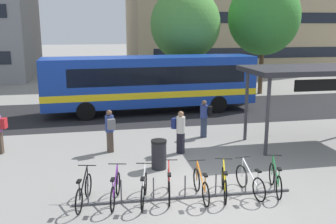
{
  "coord_description": "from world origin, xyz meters",
  "views": [
    {
      "loc": [
        -3.15,
        -9.97,
        4.84
      ],
      "look_at": [
        -0.23,
        4.91,
        1.39
      ],
      "focal_mm": 40.09,
      "sensor_mm": 36.0,
      "label": 1
    }
  ],
  "objects_px": {
    "commuter_navy_pack_1": "(180,129)",
    "parked_bicycle_black_0": "(84,192)",
    "parked_bicycle_white_2": "(144,190)",
    "parked_bicycle_red_3": "(169,185)",
    "street_tree_1": "(185,24)",
    "parked_bicycle_yellow_5": "(224,184)",
    "street_tree_0": "(264,17)",
    "commuter_black_pack_2": "(205,116)",
    "commuter_grey_pack_0": "(110,128)",
    "city_bus": "(149,82)",
    "transit_shelter": "(319,72)",
    "parked_bicycle_purple_1": "(115,190)",
    "parked_bicycle_orange_4": "(201,186)",
    "parked_bicycle_white_6": "(250,182)",
    "parked_bicycle_green_7": "(275,180)",
    "trash_bin": "(159,154)"
  },
  "relations": [
    {
      "from": "commuter_navy_pack_1",
      "to": "parked_bicycle_black_0",
      "type": "bearing_deg",
      "value": -94.49
    },
    {
      "from": "parked_bicycle_white_2",
      "to": "parked_bicycle_red_3",
      "type": "relative_size",
      "value": 0.99
    },
    {
      "from": "parked_bicycle_red_3",
      "to": "street_tree_1",
      "type": "relative_size",
      "value": 0.23
    },
    {
      "from": "street_tree_1",
      "to": "parked_bicycle_yellow_5",
      "type": "bearing_deg",
      "value": -99.53
    },
    {
      "from": "parked_bicycle_white_2",
      "to": "commuter_navy_pack_1",
      "type": "bearing_deg",
      "value": -13.86
    },
    {
      "from": "parked_bicycle_white_2",
      "to": "street_tree_0",
      "type": "distance_m",
      "value": 19.93
    },
    {
      "from": "parked_bicycle_black_0",
      "to": "commuter_black_pack_2",
      "type": "distance_m",
      "value": 7.74
    },
    {
      "from": "commuter_grey_pack_0",
      "to": "street_tree_1",
      "type": "distance_m",
      "value": 13.3
    },
    {
      "from": "city_bus",
      "to": "transit_shelter",
      "type": "xyz_separation_m",
      "value": [
        5.89,
        -7.38,
        1.26
      ]
    },
    {
      "from": "parked_bicycle_white_2",
      "to": "commuter_black_pack_2",
      "type": "height_order",
      "value": "commuter_black_pack_2"
    },
    {
      "from": "city_bus",
      "to": "parked_bicycle_black_0",
      "type": "relative_size",
      "value": 7.18
    },
    {
      "from": "parked_bicycle_purple_1",
      "to": "parked_bicycle_orange_4",
      "type": "xyz_separation_m",
      "value": [
        2.43,
        -0.17,
        0.0
      ]
    },
    {
      "from": "parked_bicycle_black_0",
      "to": "commuter_grey_pack_0",
      "type": "relative_size",
      "value": 0.99
    },
    {
      "from": "transit_shelter",
      "to": "street_tree_1",
      "type": "height_order",
      "value": "street_tree_1"
    },
    {
      "from": "commuter_grey_pack_0",
      "to": "street_tree_0",
      "type": "bearing_deg",
      "value": -59.66
    },
    {
      "from": "commuter_black_pack_2",
      "to": "street_tree_0",
      "type": "relative_size",
      "value": 0.21
    },
    {
      "from": "parked_bicycle_white_6",
      "to": "commuter_grey_pack_0",
      "type": "height_order",
      "value": "commuter_grey_pack_0"
    },
    {
      "from": "parked_bicycle_black_0",
      "to": "street_tree_0",
      "type": "xyz_separation_m",
      "value": [
        12.44,
        15.79,
        5.14
      ]
    },
    {
      "from": "commuter_black_pack_2",
      "to": "transit_shelter",
      "type": "bearing_deg",
      "value": 165.53
    },
    {
      "from": "parked_bicycle_black_0",
      "to": "transit_shelter",
      "type": "distance_m",
      "value": 10.49
    },
    {
      "from": "parked_bicycle_purple_1",
      "to": "transit_shelter",
      "type": "distance_m",
      "value": 9.74
    },
    {
      "from": "transit_shelter",
      "to": "commuter_navy_pack_1",
      "type": "bearing_deg",
      "value": -178.75
    },
    {
      "from": "city_bus",
      "to": "parked_bicycle_black_0",
      "type": "bearing_deg",
      "value": 70.1
    },
    {
      "from": "parked_bicycle_red_3",
      "to": "parked_bicycle_white_6",
      "type": "height_order",
      "value": "same"
    },
    {
      "from": "parked_bicycle_orange_4",
      "to": "parked_bicycle_green_7",
      "type": "height_order",
      "value": "same"
    },
    {
      "from": "city_bus",
      "to": "parked_bicycle_black_0",
      "type": "xyz_separation_m",
      "value": [
        -3.49,
        -11.24,
        -1.39
      ]
    },
    {
      "from": "city_bus",
      "to": "parked_bicycle_red_3",
      "type": "bearing_deg",
      "value": 81.82
    },
    {
      "from": "street_tree_0",
      "to": "parked_bicycle_yellow_5",
      "type": "bearing_deg",
      "value": -117.81
    },
    {
      "from": "parked_bicycle_purple_1",
      "to": "parked_bicycle_green_7",
      "type": "relative_size",
      "value": 1.01
    },
    {
      "from": "parked_bicycle_orange_4",
      "to": "commuter_navy_pack_1",
      "type": "xyz_separation_m",
      "value": [
        0.29,
        4.01,
        0.59
      ]
    },
    {
      "from": "parked_bicycle_purple_1",
      "to": "commuter_grey_pack_0",
      "type": "relative_size",
      "value": 1.0
    },
    {
      "from": "city_bus",
      "to": "street_tree_1",
      "type": "bearing_deg",
      "value": -128.0
    },
    {
      "from": "parked_bicycle_purple_1",
      "to": "commuter_navy_pack_1",
      "type": "relative_size",
      "value": 1.0
    },
    {
      "from": "parked_bicycle_orange_4",
      "to": "commuter_navy_pack_1",
      "type": "height_order",
      "value": "commuter_navy_pack_1"
    },
    {
      "from": "commuter_navy_pack_1",
      "to": "street_tree_0",
      "type": "height_order",
      "value": "street_tree_0"
    },
    {
      "from": "parked_bicycle_yellow_5",
      "to": "parked_bicycle_orange_4",
      "type": "bearing_deg",
      "value": 105.67
    },
    {
      "from": "city_bus",
      "to": "parked_bicycle_orange_4",
      "type": "distance_m",
      "value": 11.55
    },
    {
      "from": "city_bus",
      "to": "parked_bicycle_white_2",
      "type": "height_order",
      "value": "city_bus"
    },
    {
      "from": "parked_bicycle_red_3",
      "to": "street_tree_1",
      "type": "distance_m",
      "value": 16.95
    },
    {
      "from": "parked_bicycle_black_0",
      "to": "parked_bicycle_green_7",
      "type": "xyz_separation_m",
      "value": [
        5.61,
        -0.22,
        0.0
      ]
    },
    {
      "from": "commuter_navy_pack_1",
      "to": "commuter_grey_pack_0",
      "type": "bearing_deg",
      "value": -154.68
    },
    {
      "from": "parked_bicycle_black_0",
      "to": "parked_bicycle_purple_1",
      "type": "relative_size",
      "value": 1.0
    },
    {
      "from": "city_bus",
      "to": "street_tree_1",
      "type": "distance_m",
      "value": 6.38
    },
    {
      "from": "parked_bicycle_yellow_5",
      "to": "parked_bicycle_green_7",
      "type": "distance_m",
      "value": 1.61
    },
    {
      "from": "parked_bicycle_yellow_5",
      "to": "trash_bin",
      "type": "xyz_separation_m",
      "value": [
        -1.49,
        2.54,
        0.13
      ]
    },
    {
      "from": "parked_bicycle_purple_1",
      "to": "parked_bicycle_yellow_5",
      "type": "relative_size",
      "value": 1.01
    },
    {
      "from": "parked_bicycle_white_6",
      "to": "commuter_black_pack_2",
      "type": "distance_m",
      "value": 5.99
    },
    {
      "from": "commuter_grey_pack_0",
      "to": "trash_bin",
      "type": "xyz_separation_m",
      "value": [
        1.58,
        -2.11,
        -0.46
      ]
    },
    {
      "from": "parked_bicycle_green_7",
      "to": "transit_shelter",
      "type": "relative_size",
      "value": 0.28
    },
    {
      "from": "parked_bicycle_orange_4",
      "to": "parked_bicycle_green_7",
      "type": "relative_size",
      "value": 1.03
    }
  ]
}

